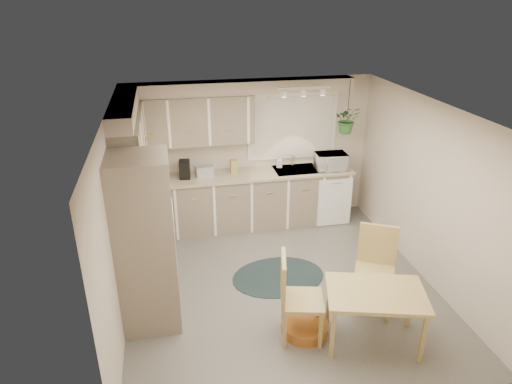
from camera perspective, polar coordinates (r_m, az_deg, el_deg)
The scene contains 35 objects.
floor at distance 6.30m, azimuth 3.06°, elevation -11.56°, with size 4.20×4.20×0.00m, color slate.
ceiling at distance 5.28m, azimuth 3.64°, elevation 10.12°, with size 4.20×4.20×0.00m, color white.
wall_back at distance 7.59m, azimuth -0.67°, elevation 5.07°, with size 4.00×0.04×2.40m, color beige.
wall_front at distance 4.00m, azimuth 11.14°, elevation -14.55°, with size 4.00×0.04×2.40m, color beige.
wall_left at distance 5.57m, azimuth -17.05°, elevation -3.39°, with size 0.04×4.20×2.40m, color beige.
wall_right at distance 6.46m, azimuth 20.75°, elevation -0.05°, with size 0.04×4.20×2.40m, color beige.
base_cab_left at distance 6.66m, azimuth -13.16°, elevation -5.52°, with size 0.60×1.85×0.90m, color gray.
base_cab_back at distance 7.56m, azimuth -1.70°, elevation -1.14°, with size 3.60×0.60×0.90m, color gray.
counter_left at distance 6.45m, azimuth -13.46°, elevation -1.88°, with size 0.64×1.89×0.04m, color tan.
counter_back at distance 7.37m, azimuth -1.73°, elevation 2.14°, with size 3.64×0.64×0.04m, color tan.
oven_stack at distance 5.28m, azimuth -13.63°, elevation -6.41°, with size 0.65×0.65×2.10m, color gray.
wall_oven_face at distance 5.27m, azimuth -10.15°, elevation -6.14°, with size 0.02×0.56×0.58m, color white.
upper_cab_left at distance 6.25m, azimuth -15.47°, elevation 6.01°, with size 0.35×2.00×0.75m, color gray.
upper_cab_back at distance 7.13m, azimuth -8.44°, elevation 8.80°, with size 2.00×0.35×0.75m, color gray.
soffit_left at distance 6.13m, azimuth -16.20°, elevation 10.21°, with size 0.30×2.00×0.20m, color beige.
soffit_back at distance 7.13m, azimuth -2.10°, elevation 12.96°, with size 3.60×0.30×0.20m, color beige.
cooktop at distance 5.92m, azimuth -13.47°, elevation -4.04°, with size 0.52×0.58×0.02m, color white.
range_hood at distance 5.73m, azimuth -14.10°, elevation -0.03°, with size 0.40×0.60×0.14m, color white.
window_blinds at distance 7.60m, azimuth 4.61°, elevation 8.17°, with size 1.40×0.02×1.00m, color white.
window_frame at distance 7.61m, azimuth 4.58°, elevation 8.19°, with size 1.50×0.02×1.10m, color white.
sink at distance 7.58m, azimuth 4.98°, elevation 2.52°, with size 0.70×0.48×0.10m, color #B4B7BD.
dishwasher_front at distance 7.68m, azimuth 9.80°, elevation -1.31°, with size 0.58×0.01×0.83m, color white.
track_light_bar at distance 6.94m, azimuth 6.00°, elevation 12.81°, with size 0.80×0.04×0.04m, color white.
wall_clock at distance 7.33m, azimuth 0.52°, elevation 12.33°, with size 0.30×0.30×0.03m, color #DEBB4E.
dining_table at distance 5.41m, azimuth 14.44°, elevation -14.87°, with size 1.06×0.71×0.67m, color tan.
chair_left at distance 5.24m, azimuth 5.84°, elevation -13.05°, with size 0.49×0.49×1.04m, color tan.
chair_back at distance 5.81m, azimuth 14.62°, elevation -9.59°, with size 0.49×0.49×1.05m, color tan.
braided_rug at distance 6.46m, azimuth 2.80°, elevation -10.50°, with size 1.30×0.97×0.01m, color black.
pet_bed at distance 5.57m, azimuth 6.09°, elevation -16.44°, with size 0.55×0.55×0.13m, color #B06223.
microwave at distance 7.59m, azimuth 9.33°, elevation 4.01°, with size 0.50×0.28×0.34m, color white.
soap_bottle at distance 7.62m, azimuth 2.94°, elevation 3.41°, with size 0.09×0.20×0.09m, color white.
hanging_plant at distance 7.49m, azimuth 11.30°, elevation 8.50°, with size 0.39×0.44×0.34m, color #2E6629.
coffee_maker at distance 7.23m, azimuth -8.90°, elevation 2.82°, with size 0.16×0.20×0.29m, color black.
toaster at distance 7.29m, azimuth -6.45°, elevation 2.62°, with size 0.28×0.16×0.17m, color #B4B7BD.
knife_block at distance 7.35m, azimuth -2.83°, elevation 3.20°, with size 0.10×0.10×0.23m, color tan.
Camera 1 is at (-1.34, -4.95, 3.66)m, focal length 32.00 mm.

